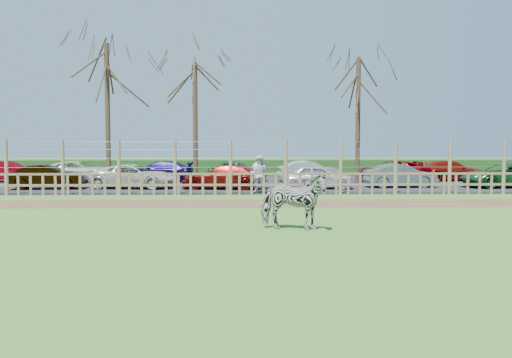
{
  "coord_description": "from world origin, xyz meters",
  "views": [
    {
      "loc": [
        0.44,
        -17.68,
        2.51
      ],
      "look_at": [
        1.0,
        2.5,
        1.1
      ],
      "focal_mm": 40.0,
      "sensor_mm": 36.0,
      "label": 1
    }
  ],
  "objects_px": {
    "crow": "(300,198)",
    "car_12": "(392,171)",
    "car_10": "(238,171)",
    "visitor_b": "(259,174)",
    "car_4": "(318,177)",
    "car_2": "(133,176)",
    "car_13": "(450,171)",
    "car_5": "(400,176)",
    "visitor_a": "(259,174)",
    "car_8": "(78,171)",
    "car_11": "(309,171)",
    "tree_left": "(107,80)",
    "zebra": "(293,201)",
    "car_6": "(503,176)",
    "car_9": "(159,171)",
    "car_3": "(223,177)",
    "car_1": "(47,177)",
    "car_7": "(7,172)",
    "tree_right": "(358,90)",
    "tree_mid": "(195,96)"
  },
  "relations": [
    {
      "from": "car_5",
      "to": "car_8",
      "type": "xyz_separation_m",
      "value": [
        -17.7,
        4.35,
        0.0
      ]
    },
    {
      "from": "crow",
      "to": "car_12",
      "type": "xyz_separation_m",
      "value": [
        6.54,
        10.37,
        0.52
      ]
    },
    {
      "from": "car_11",
      "to": "car_12",
      "type": "xyz_separation_m",
      "value": [
        4.97,
        0.06,
        0.0
      ]
    },
    {
      "from": "tree_right",
      "to": "car_8",
      "type": "bearing_deg",
      "value": 173.87
    },
    {
      "from": "car_13",
      "to": "crow",
      "type": "bearing_deg",
      "value": 131.39
    },
    {
      "from": "car_9",
      "to": "car_12",
      "type": "distance_m",
      "value": 13.74
    },
    {
      "from": "car_2",
      "to": "car_11",
      "type": "xyz_separation_m",
      "value": [
        9.44,
        4.53,
        0.0
      ]
    },
    {
      "from": "car_8",
      "to": "car_13",
      "type": "distance_m",
      "value": 22.02
    },
    {
      "from": "tree_mid",
      "to": "visitor_b",
      "type": "xyz_separation_m",
      "value": [
        3.31,
        -4.94,
        -3.96
      ]
    },
    {
      "from": "car_4",
      "to": "car_5",
      "type": "distance_m",
      "value": 4.43
    },
    {
      "from": "car_4",
      "to": "car_13",
      "type": "xyz_separation_m",
      "value": [
        8.68,
        5.31,
        0.0
      ]
    },
    {
      "from": "visitor_b",
      "to": "car_7",
      "type": "bearing_deg",
      "value": -14.9
    },
    {
      "from": "car_2",
      "to": "car_11",
      "type": "height_order",
      "value": "same"
    },
    {
      "from": "zebra",
      "to": "car_13",
      "type": "bearing_deg",
      "value": -17.96
    },
    {
      "from": "visitor_b",
      "to": "car_4",
      "type": "xyz_separation_m",
      "value": [
        3.01,
        2.09,
        -0.26
      ]
    },
    {
      "from": "tree_left",
      "to": "car_3",
      "type": "relative_size",
      "value": 1.9
    },
    {
      "from": "visitor_b",
      "to": "car_7",
      "type": "height_order",
      "value": "visitor_b"
    },
    {
      "from": "tree_right",
      "to": "tree_mid",
      "type": "bearing_deg",
      "value": -176.82
    },
    {
      "from": "crow",
      "to": "car_9",
      "type": "height_order",
      "value": "car_9"
    },
    {
      "from": "tree_right",
      "to": "car_6",
      "type": "height_order",
      "value": "tree_right"
    },
    {
      "from": "car_3",
      "to": "car_5",
      "type": "height_order",
      "value": "same"
    },
    {
      "from": "visitor_b",
      "to": "car_3",
      "type": "distance_m",
      "value": 2.77
    },
    {
      "from": "car_7",
      "to": "car_12",
      "type": "xyz_separation_m",
      "value": [
        22.49,
        0.18,
        0.0
      ]
    },
    {
      "from": "crow",
      "to": "car_6",
      "type": "distance_m",
      "value": 12.47
    },
    {
      "from": "crow",
      "to": "visitor_b",
      "type": "bearing_deg",
      "value": 116.81
    },
    {
      "from": "car_4",
      "to": "car_5",
      "type": "bearing_deg",
      "value": -78.58
    },
    {
      "from": "car_12",
      "to": "zebra",
      "type": "bearing_deg",
      "value": -26.58
    },
    {
      "from": "visitor_a",
      "to": "tree_mid",
      "type": "bearing_deg",
      "value": -61.23
    },
    {
      "from": "car_3",
      "to": "tree_mid",
      "type": "bearing_deg",
      "value": -142.69
    },
    {
      "from": "visitor_a",
      "to": "car_10",
      "type": "xyz_separation_m",
      "value": [
        -1.01,
        7.29,
        -0.26
      ]
    },
    {
      "from": "car_5",
      "to": "car_10",
      "type": "distance_m",
      "value": 9.63
    },
    {
      "from": "car_3",
      "to": "car_4",
      "type": "height_order",
      "value": "same"
    },
    {
      "from": "crow",
      "to": "car_10",
      "type": "relative_size",
      "value": 0.08
    },
    {
      "from": "tree_right",
      "to": "visitor_a",
      "type": "relative_size",
      "value": 4.26
    },
    {
      "from": "car_3",
      "to": "car_13",
      "type": "relative_size",
      "value": 1.0
    },
    {
      "from": "visitor_b",
      "to": "crow",
      "type": "height_order",
      "value": "visitor_b"
    },
    {
      "from": "car_9",
      "to": "car_10",
      "type": "distance_m",
      "value": 4.59
    },
    {
      "from": "zebra",
      "to": "car_5",
      "type": "relative_size",
      "value": 0.52
    },
    {
      "from": "crow",
      "to": "car_5",
      "type": "relative_size",
      "value": 0.08
    },
    {
      "from": "visitor_a",
      "to": "car_8",
      "type": "height_order",
      "value": "visitor_a"
    },
    {
      "from": "car_2",
      "to": "car_3",
      "type": "xyz_separation_m",
      "value": [
        4.54,
        -0.5,
        0.0
      ]
    },
    {
      "from": "tree_left",
      "to": "zebra",
      "type": "bearing_deg",
      "value": -60.07
    },
    {
      "from": "car_8",
      "to": "tree_left",
      "type": "bearing_deg",
      "value": -137.71
    },
    {
      "from": "zebra",
      "to": "car_10",
      "type": "xyz_separation_m",
      "value": [
        -1.62,
        18.14,
        -0.16
      ]
    },
    {
      "from": "car_1",
      "to": "car_11",
      "type": "relative_size",
      "value": 1.0
    },
    {
      "from": "car_8",
      "to": "car_11",
      "type": "relative_size",
      "value": 1.19
    },
    {
      "from": "tree_left",
      "to": "car_2",
      "type": "relative_size",
      "value": 1.82
    },
    {
      "from": "tree_left",
      "to": "zebra",
      "type": "xyz_separation_m",
      "value": [
        8.4,
        -14.59,
        -4.82
      ]
    },
    {
      "from": "car_2",
      "to": "car_11",
      "type": "distance_m",
      "value": 10.47
    },
    {
      "from": "crow",
      "to": "car_2",
      "type": "bearing_deg",
      "value": 143.64
    }
  ]
}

